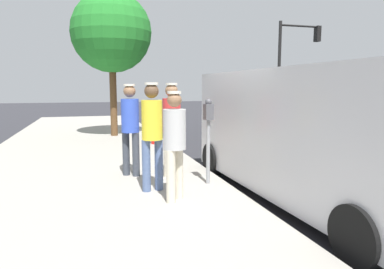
# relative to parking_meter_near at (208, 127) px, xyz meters

# --- Properties ---
(ground_plane) EXTENTS (80.00, 80.00, 0.00)m
(ground_plane) POSITION_rel_parking_meter_near_xyz_m (-1.35, 0.07, -1.18)
(ground_plane) COLOR #2D2D33
(sidewalk_slab) EXTENTS (5.00, 32.00, 0.15)m
(sidewalk_slab) POSITION_rel_parking_meter_near_xyz_m (2.15, 0.07, -1.11)
(sidewalk_slab) COLOR #9E998E
(sidewalk_slab) RESTS_ON ground
(parking_meter_near) EXTENTS (0.14, 0.18, 1.52)m
(parking_meter_near) POSITION_rel_parking_meter_near_xyz_m (0.00, 0.00, 0.00)
(parking_meter_near) COLOR gray
(parking_meter_near) RESTS_ON sidewalk_slab
(pedestrian_in_yellow) EXTENTS (0.36, 0.34, 1.80)m
(pedestrian_in_yellow) POSITION_rel_parking_meter_near_xyz_m (1.03, 0.16, 0.01)
(pedestrian_in_yellow) COLOR #4C608C
(pedestrian_in_yellow) RESTS_ON sidewalk_slab
(pedestrian_in_gray) EXTENTS (0.34, 0.34, 1.66)m
(pedestrian_in_gray) POSITION_rel_parking_meter_near_xyz_m (0.80, 0.78, -0.08)
(pedestrian_in_gray) COLOR beige
(pedestrian_in_gray) RESTS_ON sidewalk_slab
(pedestrian_in_red) EXTENTS (0.34, 0.34, 1.80)m
(pedestrian_in_red) POSITION_rel_parking_meter_near_xyz_m (0.52, -0.60, 0.01)
(pedestrian_in_red) COLOR beige
(pedestrian_in_red) RESTS_ON sidewalk_slab
(pedestrian_in_blue) EXTENTS (0.34, 0.34, 1.78)m
(pedestrian_in_blue) POSITION_rel_parking_meter_near_xyz_m (1.26, -0.96, -0.00)
(pedestrian_in_blue) COLOR #383D47
(pedestrian_in_blue) RESTS_ON sidewalk_slab
(parked_van) EXTENTS (2.27, 5.26, 2.15)m
(parked_van) POSITION_rel_parking_meter_near_xyz_m (-1.50, 0.92, -0.03)
(parked_van) COLOR #BCBCC1
(parked_van) RESTS_ON ground
(traffic_light_corner) EXTENTS (2.48, 0.42, 5.20)m
(traffic_light_corner) POSITION_rel_parking_meter_near_xyz_m (-8.31, -10.48, 2.34)
(traffic_light_corner) COLOR black
(traffic_light_corner) RESTS_ON ground
(street_tree) EXTENTS (2.77, 2.77, 4.99)m
(street_tree) POSITION_rel_parking_meter_near_xyz_m (1.17, -6.91, 2.56)
(street_tree) COLOR brown
(street_tree) RESTS_ON sidewalk_slab
(fire_hydrant) EXTENTS (0.24, 0.24, 0.86)m
(fire_hydrant) POSITION_rel_parking_meter_near_xyz_m (0.10, -4.66, -0.61)
(fire_hydrant) COLOR red
(fire_hydrant) RESTS_ON sidewalk_slab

